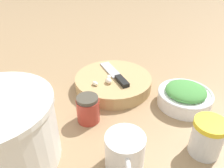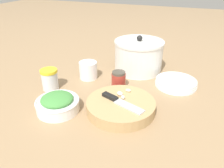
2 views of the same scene
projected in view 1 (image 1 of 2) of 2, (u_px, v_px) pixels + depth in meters
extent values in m
plane|color=#997A56|center=(107.00, 108.00, 0.65)|extent=(5.00, 5.00, 0.00)
cylinder|color=tan|center=(113.00, 82.00, 0.74)|extent=(0.26, 0.26, 0.04)
cube|color=black|center=(122.00, 81.00, 0.69)|extent=(0.07, 0.04, 0.01)
cube|color=#B2B2B7|center=(110.00, 70.00, 0.76)|extent=(0.12, 0.07, 0.01)
ellipsoid|color=silver|center=(108.00, 81.00, 0.69)|extent=(0.02, 0.02, 0.01)
ellipsoid|color=silver|center=(109.00, 77.00, 0.71)|extent=(0.02, 0.02, 0.01)
ellipsoid|color=white|center=(109.00, 81.00, 0.69)|extent=(0.03, 0.02, 0.02)
ellipsoid|color=silver|center=(95.00, 83.00, 0.68)|extent=(0.02, 0.01, 0.01)
cylinder|color=white|center=(184.00, 99.00, 0.66)|extent=(0.16, 0.16, 0.04)
torus|color=white|center=(185.00, 93.00, 0.65)|extent=(0.16, 0.16, 0.01)
ellipsoid|color=#478E42|center=(186.00, 91.00, 0.64)|extent=(0.12, 0.12, 0.03)
cylinder|color=silver|center=(206.00, 139.00, 0.49)|extent=(0.07, 0.07, 0.08)
cylinder|color=yellow|center=(211.00, 124.00, 0.47)|extent=(0.07, 0.07, 0.01)
cylinder|color=white|center=(125.00, 151.00, 0.46)|extent=(0.09, 0.09, 0.08)
cylinder|color=white|center=(13.00, 99.00, 0.68)|extent=(0.18, 0.18, 0.01)
cylinder|color=white|center=(12.00, 97.00, 0.68)|extent=(0.18, 0.18, 0.01)
cylinder|color=white|center=(12.00, 94.00, 0.67)|extent=(0.18, 0.18, 0.01)
cylinder|color=#9E3328|center=(87.00, 110.00, 0.59)|extent=(0.06, 0.06, 0.07)
cylinder|color=#474238|center=(86.00, 98.00, 0.57)|extent=(0.06, 0.06, 0.01)
cylinder|color=silver|center=(0.00, 135.00, 0.46)|extent=(0.24, 0.24, 0.14)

